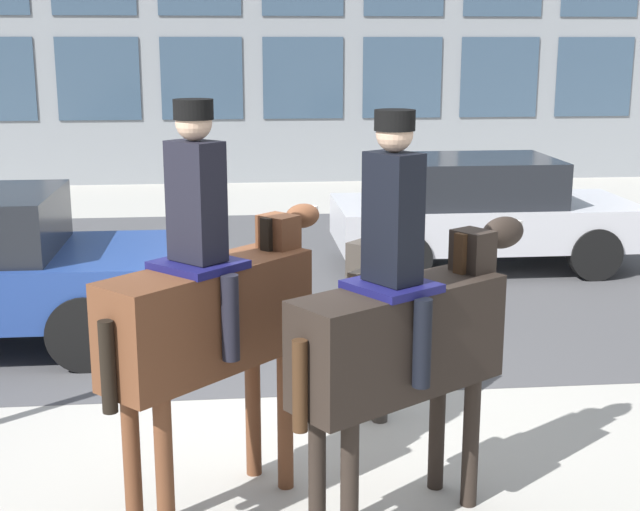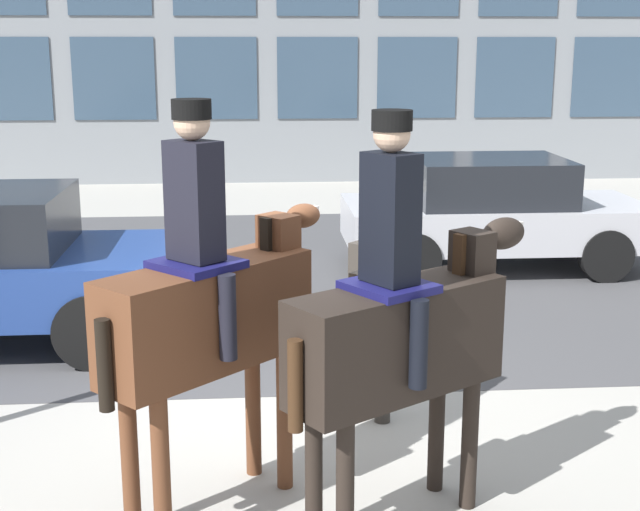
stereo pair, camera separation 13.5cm
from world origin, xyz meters
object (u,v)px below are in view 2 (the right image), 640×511
Objects in this scene: mounted_horse_lead at (210,307)px; street_car_far_lane at (493,211)px; pedestrian_bystander at (376,305)px; mounted_horse_companion at (401,326)px.

mounted_horse_lead is 0.67× the size of street_car_far_lane.
mounted_horse_lead reaches higher than pedestrian_bystander.
street_car_far_lane is (3.55, 6.30, -0.62)m from mounted_horse_lead.
pedestrian_bystander is at bearing 2.23° from mounted_horse_lead.
mounted_horse_companion is 0.65× the size of street_car_far_lane.
mounted_horse_lead is 7.25m from street_car_far_lane.
mounted_horse_companion reaches higher than street_car_far_lane.
mounted_horse_companion is 1.62m from pedestrian_bystander.
pedestrian_bystander reaches higher than street_car_far_lane.
mounted_horse_companion is at bearing 40.69° from pedestrian_bystander.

